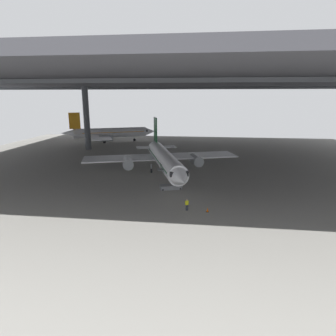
# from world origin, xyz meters

# --- Properties ---
(ground_plane) EXTENTS (110.00, 110.00, 0.00)m
(ground_plane) POSITION_xyz_m (0.00, 0.00, 0.00)
(ground_plane) COLOR gray
(hangar_structure) EXTENTS (121.00, 99.00, 18.90)m
(hangar_structure) POSITION_xyz_m (-0.08, 13.76, 18.26)
(hangar_structure) COLOR #4C4F54
(hangar_structure) RESTS_ON ground_plane
(airplane_main) EXTENTS (31.47, 31.79, 10.36)m
(airplane_main) POSITION_xyz_m (0.86, -1.33, 3.24)
(airplane_main) COLOR white
(airplane_main) RESTS_ON ground_plane
(boarding_stairs) EXTENTS (4.21, 2.54, 4.43)m
(boarding_stairs) POSITION_xyz_m (3.14, -10.12, 0.71)
(boarding_stairs) COLOR slate
(boarding_stairs) RESTS_ON ground_plane
(crew_worker_near_nose) EXTENTS (0.46, 0.39, 1.62)m
(crew_worker_near_nose) POSITION_xyz_m (6.39, -19.11, 0.92)
(crew_worker_near_nose) COLOR #232838
(crew_worker_near_nose) RESTS_ON ground_plane
(crew_worker_by_stairs) EXTENTS (0.54, 0.29, 1.61)m
(crew_worker_by_stairs) POSITION_xyz_m (3.06, -8.23, 0.92)
(crew_worker_by_stairs) COLOR #232838
(crew_worker_by_stairs) RESTS_ON ground_plane
(airplane_distant) EXTENTS (29.60, 29.58, 9.96)m
(airplane_distant) POSITION_xyz_m (-23.06, 37.68, 3.17)
(airplane_distant) COLOR white
(airplane_distant) RESTS_ON ground_plane
(traffic_cone_orange) EXTENTS (0.36, 0.36, 0.60)m
(traffic_cone_orange) POSITION_xyz_m (9.16, -19.26, 0.29)
(traffic_cone_orange) COLOR black
(traffic_cone_orange) RESTS_ON ground_plane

